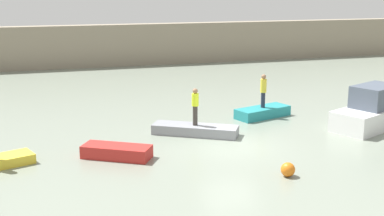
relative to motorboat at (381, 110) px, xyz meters
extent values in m
plane|color=gray|center=(-8.30, -1.06, -0.74)|extent=(120.00, 120.00, 0.00)
cube|color=gray|center=(-8.30, 22.75, 1.01)|extent=(80.00, 1.20, 3.50)
cube|color=white|center=(0.18, 0.08, -0.25)|extent=(6.66, 4.33, 0.98)
cube|color=#4C5666|center=(-0.53, -0.23, 0.77)|extent=(2.79, 2.37, 1.07)
cube|color=red|center=(-13.26, -1.26, -0.49)|extent=(2.87, 2.28, 0.51)
cube|color=gray|center=(-9.30, 0.95, -0.52)|extent=(3.93, 2.95, 0.46)
cube|color=teal|center=(-4.96, 3.03, -0.48)|extent=(3.19, 2.00, 0.52)
cylinder|color=#232838|center=(-4.96, 3.03, 0.18)|extent=(0.22, 0.22, 0.80)
cylinder|color=yellow|center=(-4.96, 3.03, 0.93)|extent=(0.32, 0.32, 0.69)
sphere|color=#936B4C|center=(-4.96, 3.03, 1.40)|extent=(0.25, 0.25, 0.25)
cylinder|color=#38332D|center=(-9.30, 0.95, 0.17)|extent=(0.22, 0.22, 0.91)
cylinder|color=#D8F226|center=(-9.30, 0.95, 0.91)|extent=(0.32, 0.32, 0.58)
sphere|color=#936B4C|center=(-9.30, 0.95, 1.32)|extent=(0.24, 0.24, 0.24)
sphere|color=orange|center=(-7.66, -5.10, -0.48)|extent=(0.52, 0.52, 0.52)
camera|label=1|loc=(-16.05, -20.87, 6.01)|focal=48.15mm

